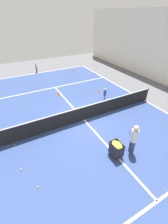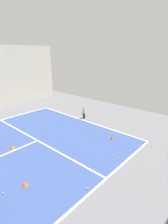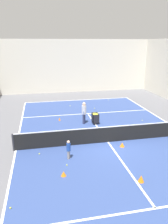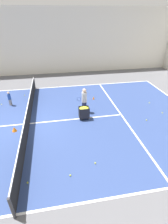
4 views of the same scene
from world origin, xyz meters
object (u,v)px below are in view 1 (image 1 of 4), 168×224
at_px(child_midcourt, 105,94).
at_px(tennis_net, 84,113).
at_px(coach_at_net, 134,138).
at_px(player_near_baseline, 36,67).
at_px(ball_cart, 117,147).
at_px(training_cone_1, 74,70).

bearing_deg(child_midcourt, tennis_net, -34.70).
relative_size(tennis_net, coach_at_net, 6.78).
bearing_deg(player_near_baseline, coach_at_net, 4.72).
height_order(ball_cart, training_cone_1, ball_cart).
bearing_deg(ball_cart, tennis_net, -90.50).
xyz_separation_m(tennis_net, child_midcourt, (-2.70, -1.54, 0.07)).
relative_size(tennis_net, child_midcourt, 10.79).
bearing_deg(child_midcourt, training_cone_1, -160.99).
xyz_separation_m(ball_cart, training_cone_1, (-3.65, -12.77, -0.43)).
xyz_separation_m(player_near_baseline, training_cone_1, (-4.07, 1.66, -0.47)).
height_order(coach_at_net, ball_cart, coach_at_net).
height_order(coach_at_net, child_midcourt, coach_at_net).
distance_m(coach_at_net, ball_cart, 0.95).
height_order(tennis_net, training_cone_1, tennis_net).
relative_size(tennis_net, ball_cart, 13.87).
distance_m(coach_at_net, training_cone_1, 13.27).
bearing_deg(tennis_net, training_cone_1, -111.06).
xyz_separation_m(player_near_baseline, ball_cart, (-0.42, 14.43, -0.05)).
relative_size(child_midcourt, ball_cart, 1.28).
distance_m(tennis_net, child_midcourt, 3.11).
bearing_deg(player_near_baseline, ball_cart, 1.42).
bearing_deg(player_near_baseline, training_cone_1, 67.56).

